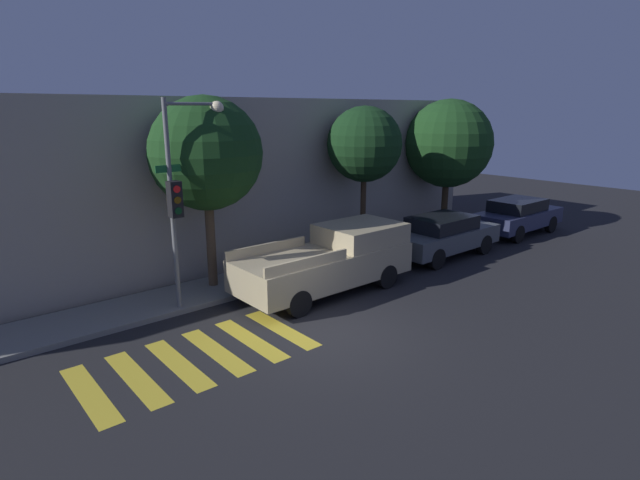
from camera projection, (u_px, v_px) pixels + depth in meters
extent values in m
plane|color=black|center=(321.00, 333.00, 11.97)|extent=(60.00, 60.00, 0.00)
cube|color=slate|center=(231.00, 285.00, 15.04)|extent=(26.00, 1.96, 0.14)
cube|color=#A89E8E|center=(164.00, 180.00, 17.59)|extent=(26.00, 6.00, 5.58)
cube|color=gold|center=(90.00, 394.00, 9.41)|extent=(0.45, 2.60, 0.00)
cube|color=gold|center=(136.00, 378.00, 9.97)|extent=(0.45, 2.60, 0.00)
cube|color=gold|center=(178.00, 364.00, 10.52)|extent=(0.45, 2.60, 0.00)
cube|color=gold|center=(216.00, 351.00, 11.08)|extent=(0.45, 2.60, 0.00)
cube|color=gold|center=(250.00, 340.00, 11.63)|extent=(0.45, 2.60, 0.00)
cube|color=gold|center=(281.00, 329.00, 12.19)|extent=(0.45, 2.60, 0.00)
cylinder|color=slate|center=(172.00, 210.00, 12.57)|extent=(0.12, 0.12, 5.49)
cube|color=black|center=(175.00, 199.00, 12.34)|extent=(0.30, 0.30, 0.90)
cylinder|color=red|center=(177.00, 189.00, 12.15)|extent=(0.18, 0.02, 0.18)
cylinder|color=#593D0A|center=(178.00, 200.00, 12.22)|extent=(0.18, 0.02, 0.18)
cylinder|color=#0C3819|center=(178.00, 211.00, 12.29)|extent=(0.18, 0.02, 0.18)
cube|color=#19662D|center=(169.00, 169.00, 12.31)|extent=(0.70, 0.02, 0.18)
cylinder|color=slate|center=(191.00, 104.00, 12.35)|extent=(1.41, 0.08, 0.08)
sphere|color=#F9E5B2|center=(217.00, 108.00, 12.82)|extent=(0.36, 0.36, 0.36)
cube|color=tan|center=(324.00, 266.00, 14.49)|extent=(5.37, 2.10, 0.88)
cube|color=tan|center=(360.00, 233.00, 15.23)|extent=(2.42, 1.93, 0.60)
cube|color=tan|center=(267.00, 248.00, 14.19)|extent=(2.69, 0.08, 0.28)
cube|color=tan|center=(307.00, 263.00, 12.83)|extent=(2.69, 0.08, 0.28)
cylinder|color=black|center=(343.00, 262.00, 16.35)|extent=(0.72, 0.22, 0.72)
cylinder|color=black|center=(387.00, 276.00, 14.93)|extent=(0.72, 0.22, 0.72)
cylinder|color=black|center=(258.00, 284.00, 14.27)|extent=(0.72, 0.22, 0.72)
cylinder|color=black|center=(299.00, 303.00, 12.86)|extent=(0.72, 0.22, 0.72)
cube|color=#4C5156|center=(443.00, 238.00, 18.08)|extent=(4.59, 1.81, 0.66)
cube|color=black|center=(442.00, 223.00, 17.86)|extent=(2.39, 1.59, 0.49)
cylinder|color=black|center=(447.00, 236.00, 19.65)|extent=(0.72, 0.22, 0.72)
cylinder|color=black|center=(484.00, 244.00, 18.44)|extent=(0.72, 0.22, 0.72)
cylinder|color=black|center=(399.00, 249.00, 17.88)|extent=(0.72, 0.22, 0.72)
cylinder|color=black|center=(437.00, 259.00, 16.67)|extent=(0.72, 0.22, 0.72)
cube|color=#2D3351|center=(518.00, 218.00, 21.35)|extent=(4.50, 1.79, 0.66)
cube|color=black|center=(518.00, 205.00, 21.14)|extent=(2.34, 1.57, 0.49)
cylinder|color=black|center=(516.00, 218.00, 22.90)|extent=(0.72, 0.22, 0.72)
cylinder|color=black|center=(551.00, 224.00, 21.71)|extent=(0.72, 0.22, 0.72)
cylinder|color=black|center=(482.00, 227.00, 21.16)|extent=(0.72, 0.22, 0.72)
cylinder|color=black|center=(518.00, 234.00, 19.97)|extent=(0.72, 0.22, 0.72)
cylinder|color=brown|center=(211.00, 243.00, 14.57)|extent=(0.27, 0.27, 2.82)
sphere|color=#193D19|center=(206.00, 154.00, 13.90)|extent=(3.19, 3.19, 3.19)
cylinder|color=#42301E|center=(363.00, 213.00, 18.44)|extent=(0.20, 0.20, 2.98)
sphere|color=#143316|center=(364.00, 144.00, 17.81)|extent=(2.70, 2.70, 2.70)
cylinder|color=#42301E|center=(444.00, 204.00, 21.63)|extent=(0.27, 0.27, 2.43)
sphere|color=#193D19|center=(448.00, 144.00, 20.97)|extent=(3.67, 3.67, 3.67)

